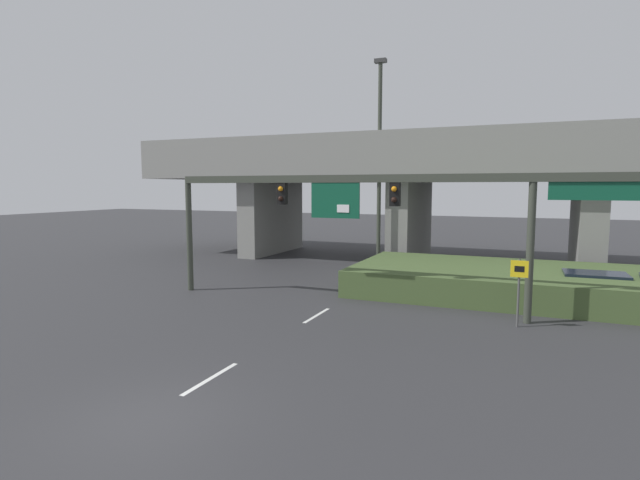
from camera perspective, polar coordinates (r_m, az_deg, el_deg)
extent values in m
plane|color=#2D2D30|center=(12.19, -19.31, -18.56)|extent=(160.00, 160.00, 0.00)
cube|color=silver|center=(13.91, -12.38, -15.18)|extent=(0.14, 2.40, 0.01)
cube|color=silver|center=(19.77, -0.37, -8.61)|extent=(0.14, 2.40, 0.01)
cube|color=silver|center=(26.21, 5.77, -4.97)|extent=(0.14, 2.40, 0.01)
cube|color=silver|center=(32.89, 9.42, -2.77)|extent=(0.14, 2.40, 0.01)
cylinder|color=#383D33|center=(24.90, -14.71, 0.68)|extent=(0.28, 0.28, 5.52)
cylinder|color=#383D33|center=(19.72, 22.90, -0.97)|extent=(0.28, 0.28, 5.52)
cube|color=#383D33|center=(20.39, 7.04, 7.00)|extent=(19.13, 0.32, 0.32)
cube|color=black|center=(22.06, -4.33, 5.30)|extent=(0.40, 0.28, 0.95)
sphere|color=orange|center=(21.90, -4.54, 5.85)|extent=(0.22, 0.22, 0.22)
sphere|color=black|center=(21.91, -4.53, 4.74)|extent=(0.22, 0.22, 0.22)
cube|color=black|center=(20.24, 8.58, 5.18)|extent=(0.40, 0.28, 0.95)
sphere|color=orange|center=(20.07, 8.46, 5.79)|extent=(0.22, 0.22, 0.22)
sphere|color=black|center=(20.07, 8.45, 4.57)|extent=(0.22, 0.22, 0.22)
cube|color=#0F4C33|center=(20.93, 1.75, 4.55)|extent=(2.14, 0.08, 1.48)
cube|color=white|center=(20.76, 2.66, 3.61)|extent=(0.54, 0.03, 0.33)
cube|color=#0F4C33|center=(19.65, 29.48, 4.89)|extent=(3.33, 0.07, 0.64)
cylinder|color=#4C4C4C|center=(19.25, 21.73, -5.67)|extent=(0.08, 0.08, 2.47)
cube|color=yellow|center=(19.06, 21.83, -3.09)|extent=(0.60, 0.03, 0.60)
cube|color=black|center=(19.04, 21.83, -3.10)|extent=(0.33, 0.01, 0.21)
cylinder|color=#383D33|center=(30.43, 6.79, 8.15)|extent=(0.24, 0.24, 12.27)
cube|color=#333333|center=(31.29, 6.94, 19.67)|extent=(0.70, 0.36, 0.24)
cube|color=gray|center=(34.51, 10.42, 8.51)|extent=(37.66, 9.74, 1.83)
cube|color=gray|center=(30.08, 8.47, 11.52)|extent=(37.66, 0.40, 0.90)
cube|color=gray|center=(38.34, -5.46, 2.76)|extent=(1.40, 7.79, 5.62)
cube|color=gray|center=(34.55, 10.30, 2.33)|extent=(1.40, 7.79, 5.62)
cube|color=gray|center=(33.84, 28.21, 1.63)|extent=(1.40, 7.79, 5.62)
cube|color=#42562D|center=(24.92, 20.43, -4.47)|extent=(13.87, 7.47, 1.24)
cube|color=navy|center=(24.66, 29.30, -5.42)|extent=(4.85, 2.02, 0.54)
cube|color=black|center=(24.53, 28.93, -4.04)|extent=(2.54, 1.77, 0.65)
cylinder|color=black|center=(25.74, 32.33, -5.38)|extent=(0.65, 0.24, 0.64)
cylinder|color=black|center=(25.34, 25.69, -5.21)|extent=(0.65, 0.24, 0.64)
cylinder|color=black|center=(23.70, 25.98, -5.97)|extent=(0.65, 0.24, 0.64)
cylinder|color=black|center=(25.75, 32.40, -5.38)|extent=(0.66, 0.29, 0.64)
cylinder|color=black|center=(24.11, 32.57, -6.12)|extent=(0.66, 0.29, 0.64)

